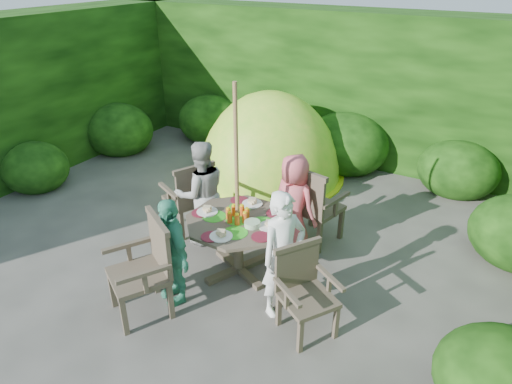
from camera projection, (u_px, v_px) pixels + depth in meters
The scene contains 13 objects.
ground at pixel (202, 253), 5.62m from camera, with size 60.00×60.00×0.00m, color #43413C.
hedge_enclosure at pixel (256, 125), 6.08m from camera, with size 9.00×9.00×2.50m.
patio_table at pixel (238, 228), 5.03m from camera, with size 1.56×1.56×0.82m.
parasol_pole at pixel (237, 186), 4.79m from camera, with size 0.04×0.04×2.20m, color olive.
garden_chair_right at pixel (304, 289), 4.30m from camera, with size 0.65×0.67×0.85m.
garden_chair_left at pixel (191, 196), 5.86m from camera, with size 0.69×0.73×0.95m.
garden_chair_back at pixel (313, 204), 5.61m from camera, with size 0.71×0.66×1.00m.
garden_chair_front at pixel (146, 267), 4.48m from camera, with size 0.78×0.75×0.99m.
child_right at pixel (283, 255), 4.41m from camera, with size 0.49×0.32×1.34m, color white.
child_left at pixel (201, 193), 5.57m from camera, with size 0.66×0.51×1.35m, color #A2A29D.
child_back at pixel (294, 204), 5.43m from camera, with size 0.61×0.40×1.25m, color #DC5A65.
child_front at pixel (172, 251), 4.61m from camera, with size 0.70×0.29×1.19m, color #48A887.
dome_tent at pixel (269, 176), 7.61m from camera, with size 2.82×2.82×2.81m.
Camera 1 is at (2.92, -3.69, 3.23)m, focal length 32.00 mm.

